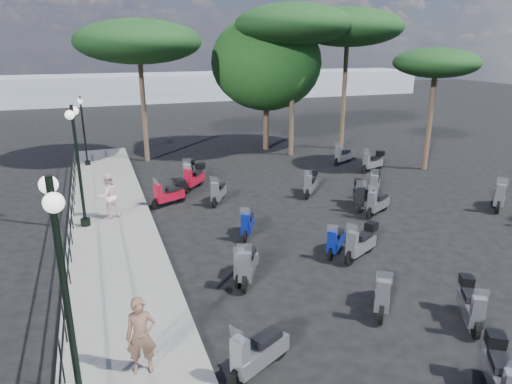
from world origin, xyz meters
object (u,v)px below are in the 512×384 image
object	(u,v)px
woman	(141,336)
lamp_post_1	(78,159)
scooter_2	(248,265)
scooter_6	(501,378)
pine_0	(294,25)
scooter_28	(373,162)
scooter_5	(190,174)
scooter_20	(377,204)
scooter_11	(194,178)
pine_1	(348,27)
pedestrian_far	(108,196)
scooter_10	(218,193)
lamp_post_2	(83,126)
scooter_27	(499,197)
scooter_22	(343,156)
scooter_9	(247,224)
scooter_1	(258,354)
scooter_8	(471,306)
scooter_13	(382,293)
scooter_16	(359,196)
lamp_post_0	(65,287)
scooter_15	(361,243)
scooter_17	(311,184)
scooter_21	(375,184)
broadleaf_tree	(266,63)
pine_3	(436,64)
scooter_3	(246,266)
scooter_14	(336,242)
pine_2	(139,42)
scooter_4	(169,194)

from	to	relation	value
woman	lamp_post_1	bearing A→B (deg)	104.30
scooter_2	scooter_6	world-z (taller)	scooter_2
pine_0	scooter_28	bearing A→B (deg)	-63.10
scooter_5	scooter_20	xyz separation A→B (m)	(6.05, -6.54, -0.08)
scooter_11	pine_1	bearing A→B (deg)	-113.61
lamp_post_1	scooter_20	size ratio (longest dim) A/B	2.85
pedestrian_far	scooter_10	distance (m)	4.47
lamp_post_2	scooter_27	xyz separation A→B (m)	(15.70, -12.62, -1.74)
scooter_22	pedestrian_far	bearing A→B (deg)	82.90
lamp_post_1	woman	size ratio (longest dim) A/B	2.65
scooter_5	scooter_9	bearing A→B (deg)	115.45
pine_0	scooter_6	bearing A→B (deg)	-102.90
woman	scooter_6	size ratio (longest dim) A/B	1.06
lamp_post_2	scooter_1	bearing A→B (deg)	-81.58
woman	scooter_8	bearing A→B (deg)	1.53
pedestrian_far	scooter_13	world-z (taller)	pedestrian_far
scooter_16	scooter_20	size ratio (longest dim) A/B	1.03
lamp_post_0	scooter_28	bearing A→B (deg)	33.45
scooter_5	scooter_6	xyz separation A→B (m)	(2.52, -15.71, -0.02)
scooter_15	scooter_13	bearing A→B (deg)	129.71
scooter_17	scooter_21	xyz separation A→B (m)	(2.63, -1.04, 0.02)
broadleaf_tree	pine_3	world-z (taller)	broadleaf_tree
scooter_17	scooter_8	bearing A→B (deg)	124.49
scooter_2	scooter_21	size ratio (longest dim) A/B	1.17
scooter_11	scooter_13	world-z (taller)	scooter_11
scooter_17	scooter_20	distance (m)	3.43
woman	scooter_1	size ratio (longest dim) A/B	1.00
scooter_2	scooter_15	xyz separation A→B (m)	(3.79, 0.19, 0.01)
lamp_post_1	scooter_3	bearing A→B (deg)	-44.95
scooter_3	scooter_9	distance (m)	3.09
scooter_16	broadleaf_tree	world-z (taller)	broadleaf_tree
scooter_2	scooter_10	size ratio (longest dim) A/B	1.14
scooter_16	pine_3	world-z (taller)	pine_3
scooter_22	scooter_28	bearing A→B (deg)	174.11
scooter_20	scooter_27	xyz separation A→B (m)	(5.07, -1.06, 0.05)
scooter_2	scooter_10	distance (m)	6.82
scooter_5	scooter_14	xyz separation A→B (m)	(2.79, -9.07, -0.13)
broadleaf_tree	scooter_28	bearing A→B (deg)	-64.45
scooter_9	pine_2	distance (m)	13.77
scooter_6	scooter_17	bearing A→B (deg)	-66.99
scooter_1	scooter_15	distance (m)	6.21
scooter_16	scooter_27	bearing A→B (deg)	-173.30
pedestrian_far	scooter_6	xyz separation A→B (m)	(6.35, -12.06, -0.48)
lamp_post_1	scooter_13	xyz separation A→B (m)	(6.99, -8.14, -2.14)
lamp_post_0	scooter_4	bearing A→B (deg)	64.89
lamp_post_0	scooter_20	world-z (taller)	lamp_post_0
woman	scooter_17	bearing A→B (deg)	55.58
scooter_1	scooter_4	distance (m)	10.84
scooter_8	scooter_10	world-z (taller)	scooter_10
scooter_9	pine_3	world-z (taller)	pine_3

